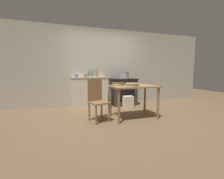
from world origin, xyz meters
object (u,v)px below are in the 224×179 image
bottle_mid_left (97,73)px  cup_center_right (85,76)px  chair (97,99)px  cup_mid_right (76,76)px  stock_pot (124,75)px  work_table (134,91)px  cup_center (104,75)px  bottle_center_left (92,74)px  mixing_bowl_large (132,85)px  flour_sack (128,102)px  bottle_far_left (89,74)px  bottle_left (80,75)px  mixing_bowl_small (118,83)px  stove (123,92)px

bottle_mid_left → cup_center_right: (-0.43, -0.36, -0.07)m
chair → cup_mid_right: size_ratio=11.85×
stock_pot → cup_mid_right: stock_pot is taller
work_table → cup_center: size_ratio=10.87×
bottle_mid_left → bottle_center_left: bottle_mid_left is taller
mixing_bowl_large → flour_sack: bearing=69.6°
work_table → bottle_mid_left: bottle_mid_left is taller
cup_center → work_table: bearing=-72.5°
bottle_far_left → cup_mid_right: 0.52m
bottle_left → cup_center_right: (0.13, -0.29, -0.02)m
bottle_left → cup_mid_right: 0.31m
chair → bottle_mid_left: (0.35, 1.57, 0.57)m
flour_sack → bottle_mid_left: (-0.82, 0.69, 0.88)m
chair → cup_center_right: size_ratio=10.22×
bottle_far_left → cup_center: bearing=-40.6°
mixing_bowl_small → bottle_mid_left: size_ratio=0.98×
mixing_bowl_large → bottle_far_left: 1.88m
stove → mixing_bowl_small: (-0.69, -1.32, 0.39)m
cup_center → cup_mid_right: (-0.83, 0.04, -0.01)m
stove → stock_pot: size_ratio=2.83×
flour_sack → cup_mid_right: size_ratio=4.59×
mixing_bowl_small → bottle_left: 1.62m
stock_pot → cup_center: 0.76m
mixing_bowl_large → cup_mid_right: (-1.12, 1.41, 0.17)m
bottle_left → cup_center_right: size_ratio=1.82×
mixing_bowl_small → work_table: bearing=-20.5°
bottle_mid_left → cup_center: size_ratio=2.95×
stove → mixing_bowl_large: bearing=-105.4°
cup_center → stove: bearing=15.6°
cup_center_right → bottle_far_left: bearing=65.2°
cup_center_right → cup_mid_right: 0.27m
stove → flour_sack: (-0.04, -0.51, -0.26)m
mixing_bowl_small → cup_center_right: 1.30m
mixing_bowl_large → mixing_bowl_small: mixing_bowl_small is taller
stove → mixing_bowl_small: 1.54m
work_table → mixing_bowl_small: (-0.36, 0.13, 0.17)m
bottle_mid_left → cup_center_right: bottle_mid_left is taller
bottle_center_left → bottle_far_left: bearing=-166.2°
mixing_bowl_large → work_table: bearing=48.5°
bottle_far_left → work_table: bearing=-63.3°
stock_pot → cup_center: bearing=-167.6°
cup_center → cup_mid_right: cup_center is taller
bottle_center_left → cup_center: 0.48m
bottle_far_left → bottle_left: (-0.28, -0.04, -0.02)m
bottle_far_left → mixing_bowl_large: bearing=-67.7°
flour_sack → cup_center: (-0.69, 0.30, 0.82)m
stove → mixing_bowl_large: size_ratio=2.65×
chair → cup_mid_right: 1.36m
stove → cup_center: size_ratio=8.96×
bottle_center_left → work_table: bearing=-67.4°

